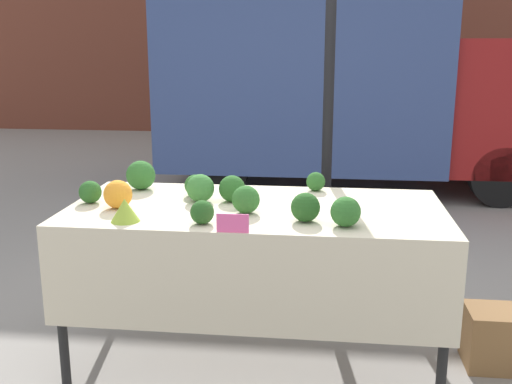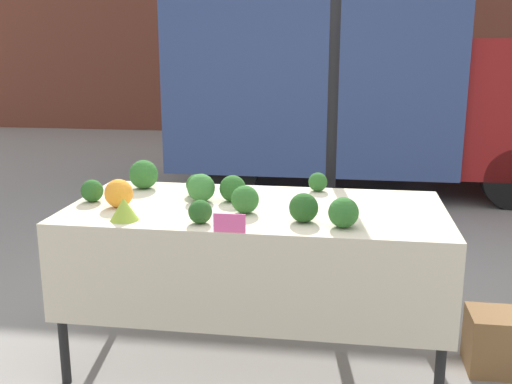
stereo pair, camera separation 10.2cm
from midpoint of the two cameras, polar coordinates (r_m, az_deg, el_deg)
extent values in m
plane|color=gray|center=(3.61, -0.84, -15.31)|extent=(40.00, 40.00, 0.00)
cylinder|color=black|center=(4.05, 6.18, 8.26)|extent=(0.07, 0.07, 2.74)
cube|color=#384C84|center=(7.50, 4.01, 10.77)|extent=(3.32, 1.85, 2.11)
cube|color=maroon|center=(7.79, 22.03, 7.74)|extent=(1.47, 1.70, 1.52)
cylinder|color=black|center=(7.15, 21.88, 1.39)|extent=(0.68, 0.22, 0.68)
cylinder|color=black|center=(8.56, 19.38, 3.52)|extent=(0.68, 0.22, 0.68)
cylinder|color=black|center=(7.01, -3.91, 2.14)|extent=(0.68, 0.22, 0.68)
cylinder|color=black|center=(8.44, -2.08, 4.17)|extent=(0.68, 0.22, 0.68)
cube|color=beige|center=(3.27, -0.89, -1.62)|extent=(2.04, 0.98, 0.03)
cube|color=beige|center=(2.90, -2.15, -9.19)|extent=(2.04, 0.01, 0.50)
cylinder|color=black|center=(3.30, -18.96, -10.58)|extent=(0.05, 0.05, 0.87)
cylinder|color=black|center=(3.05, 16.63, -12.50)|extent=(0.05, 0.05, 0.87)
cylinder|color=black|center=(4.03, -13.73, -5.69)|extent=(0.05, 0.05, 0.87)
cylinder|color=black|center=(3.83, 14.49, -6.80)|extent=(0.05, 0.05, 0.87)
sphere|color=orange|center=(3.30, -13.88, -0.22)|extent=(0.15, 0.15, 0.15)
cone|color=#93B238|center=(3.05, -13.31, -1.70)|extent=(0.15, 0.15, 0.12)
sphere|color=#2D6628|center=(3.70, -11.70, 1.58)|extent=(0.18, 0.18, 0.18)
sphere|color=#387533|center=(3.36, -6.19, 0.37)|extent=(0.16, 0.16, 0.16)
sphere|color=#2D6628|center=(2.91, 7.54, -1.88)|extent=(0.15, 0.15, 0.15)
sphere|color=#23511E|center=(2.95, -6.14, -1.93)|extent=(0.12, 0.12, 0.12)
sphere|color=#23511E|center=(2.97, 3.75, -1.47)|extent=(0.15, 0.15, 0.15)
sphere|color=#2D6628|center=(3.11, -1.91, -0.72)|extent=(0.15, 0.15, 0.15)
sphere|color=#285B23|center=(3.50, -6.65, 0.64)|extent=(0.12, 0.12, 0.12)
sphere|color=#285B23|center=(3.35, -3.17, 0.32)|extent=(0.15, 0.15, 0.15)
sphere|color=#285B23|center=(3.61, 4.91, 1.00)|extent=(0.11, 0.11, 0.11)
sphere|color=#285B23|center=(3.46, -16.33, 0.00)|extent=(0.13, 0.13, 0.13)
cube|color=#F45B9E|center=(2.80, -3.28, -3.00)|extent=(0.15, 0.01, 0.09)
cube|color=olive|center=(3.69, 22.14, -12.81)|extent=(0.46, 0.29, 0.33)
camera|label=1|loc=(0.05, -90.90, -0.22)|focal=42.00mm
camera|label=2|loc=(0.05, 89.10, 0.22)|focal=42.00mm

